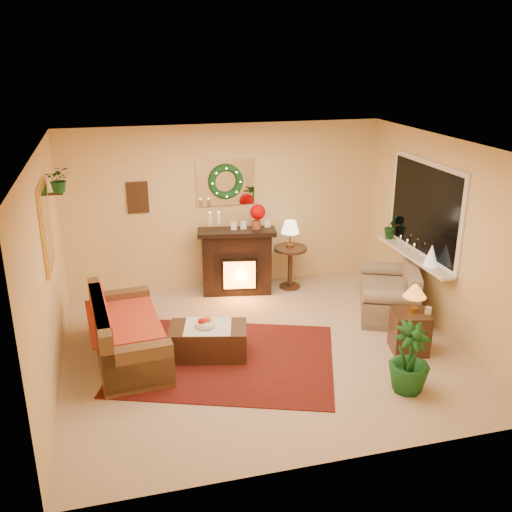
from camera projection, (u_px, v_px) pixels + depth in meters
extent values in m
plane|color=beige|center=(263.00, 348.00, 7.38)|extent=(5.00, 5.00, 0.00)
plane|color=white|center=(264.00, 147.00, 6.49)|extent=(5.00, 5.00, 0.00)
plane|color=#EFD88C|center=(226.00, 207.00, 8.98)|extent=(5.00, 5.00, 0.00)
plane|color=#EFD88C|center=(332.00, 340.00, 4.89)|extent=(5.00, 5.00, 0.00)
plane|color=#EFD88C|center=(47.00, 273.00, 6.34)|extent=(4.50, 4.50, 0.00)
plane|color=#EFD88C|center=(446.00, 238.00, 7.53)|extent=(4.50, 4.50, 0.00)
cube|color=maroon|center=(226.00, 359.00, 7.11)|extent=(3.17, 2.78, 0.01)
cube|color=brown|center=(128.00, 325.00, 7.05)|extent=(0.94, 1.86, 0.77)
cube|color=red|center=(123.00, 318.00, 7.17)|extent=(0.85, 1.38, 0.02)
cube|color=black|center=(237.00, 260.00, 8.90)|extent=(1.11, 0.51, 0.97)
sphere|color=#C20101|center=(258.00, 212.00, 8.72)|extent=(0.24, 0.24, 0.24)
cylinder|color=beige|center=(210.00, 219.00, 8.51)|extent=(0.06, 0.06, 0.19)
cylinder|color=beige|center=(219.00, 218.00, 8.53)|extent=(0.06, 0.06, 0.18)
cube|color=white|center=(225.00, 183.00, 8.83)|extent=(0.92, 0.02, 0.72)
torus|color=#194719|center=(226.00, 182.00, 8.78)|extent=(0.55, 0.11, 0.55)
cube|color=#381E11|center=(138.00, 197.00, 8.56)|extent=(0.32, 0.03, 0.48)
cube|color=gold|center=(46.00, 227.00, 6.46)|extent=(0.03, 0.84, 1.00)
imported|color=#194719|center=(61.00, 192.00, 7.11)|extent=(0.33, 0.28, 0.36)
cube|color=gray|center=(389.00, 285.00, 8.26)|extent=(1.22, 1.51, 0.76)
cube|color=white|center=(425.00, 209.00, 7.94)|extent=(0.03, 1.86, 1.36)
cube|color=black|center=(424.00, 209.00, 7.93)|extent=(0.02, 1.70, 1.22)
cube|color=white|center=(413.00, 255.00, 8.15)|extent=(0.22, 1.86, 0.04)
cone|color=white|center=(431.00, 256.00, 7.64)|extent=(0.20, 0.20, 0.30)
imported|color=#165D17|center=(391.00, 226.00, 8.75)|extent=(0.27, 0.22, 0.49)
cylinder|color=#412218|center=(290.00, 268.00, 9.17)|extent=(0.53, 0.53, 0.69)
cone|color=#FFE7AF|center=(290.00, 236.00, 8.97)|extent=(0.29, 0.29, 0.44)
cube|color=black|center=(410.00, 332.00, 7.24)|extent=(0.53, 0.53, 0.54)
cone|color=#FD9143|center=(415.00, 297.00, 7.10)|extent=(0.29, 0.29, 0.43)
cube|color=black|center=(208.00, 341.00, 7.14)|extent=(1.05, 0.73, 0.40)
cylinder|color=beige|center=(205.00, 324.00, 7.04)|extent=(0.24, 0.24, 0.05)
imported|color=#1D481F|center=(410.00, 355.00, 6.32)|extent=(1.70, 1.70, 2.45)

